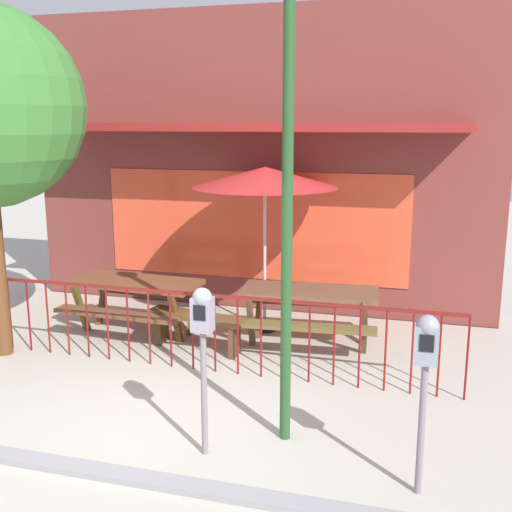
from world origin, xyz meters
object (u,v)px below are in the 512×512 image
object	(u,v)px
parking_meter_near	(203,327)
parking_meter_far	(426,358)
patio_bench	(197,323)
picnic_table_right	(309,301)
patio_umbrella	(265,178)
street_lamp	(288,148)
picnic_table_left	(137,291)

from	to	relation	value
parking_meter_near	parking_meter_far	bearing A→B (deg)	-3.09
patio_bench	parking_meter_near	xyz separation A→B (m)	(1.02, -2.45, 0.85)
picnic_table_right	patio_umbrella	bearing A→B (deg)	148.07
picnic_table_right	patio_bench	xyz separation A→B (m)	(-1.39, -0.55, -0.26)
parking_meter_far	street_lamp	bearing A→B (deg)	155.06
picnic_table_right	patio_bench	bearing A→B (deg)	-158.54
patio_bench	parking_meter_near	distance (m)	2.79
picnic_table_right	parking_meter_far	xyz separation A→B (m)	(1.50, -3.10, 0.55)
picnic_table_right	parking_meter_near	world-z (taller)	parking_meter_near
patio_umbrella	parking_meter_far	bearing A→B (deg)	-57.79
picnic_table_left	parking_meter_near	xyz separation A→B (m)	(2.07, -2.82, 0.59)
picnic_table_right	patio_bench	distance (m)	1.52
street_lamp	patio_bench	bearing A→B (deg)	129.94
picnic_table_right	parking_meter_near	distance (m)	3.08
picnic_table_left	parking_meter_near	world-z (taller)	parking_meter_near
picnic_table_right	patio_umbrella	size ratio (longest dim) A/B	0.81
street_lamp	parking_meter_near	bearing A→B (deg)	-142.95
parking_meter_near	parking_meter_far	world-z (taller)	parking_meter_near
picnic_table_left	parking_meter_far	size ratio (longest dim) A/B	1.24
patio_umbrella	parking_meter_near	xyz separation A→B (m)	(0.37, -3.46, -0.99)
picnic_table_left	parking_meter_near	size ratio (longest dim) A/B	1.20
patio_umbrella	street_lamp	world-z (taller)	street_lamp
patio_bench	street_lamp	distance (m)	3.50
patio_bench	street_lamp	bearing A→B (deg)	-50.06
picnic_table_right	street_lamp	world-z (taller)	street_lamp
picnic_table_left	picnic_table_right	size ratio (longest dim) A/B	0.98
picnic_table_left	parking_meter_far	bearing A→B (deg)	-36.55
parking_meter_near	street_lamp	size ratio (longest dim) A/B	0.37
picnic_table_right	parking_meter_far	bearing A→B (deg)	-64.13
parking_meter_far	picnic_table_left	bearing A→B (deg)	143.45
picnic_table_left	patio_bench	size ratio (longest dim) A/B	1.30
parking_meter_near	parking_meter_far	xyz separation A→B (m)	(1.87, -0.10, -0.04)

